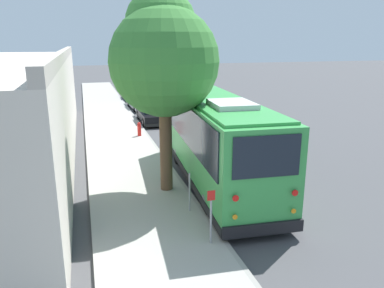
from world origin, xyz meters
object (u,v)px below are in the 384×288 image
(parked_sedan_white, at_px, (141,102))
(sign_post_far, at_px, (190,192))
(shuttle_bus, at_px, (217,137))
(parked_sedan_navy, at_px, (134,93))
(sign_post_near, at_px, (211,216))
(fire_hydrant, at_px, (139,129))
(parked_sedan_black, at_px, (152,114))
(street_tree, at_px, (164,54))

(parked_sedan_white, distance_m, sign_post_far, 20.54)
(shuttle_bus, xyz_separation_m, parked_sedan_navy, (23.62, 0.15, -1.31))
(sign_post_near, distance_m, sign_post_far, 2.13)
(shuttle_bus, xyz_separation_m, fire_hydrant, (8.09, 1.90, -1.37))
(parked_sedan_black, bearing_deg, parked_sedan_navy, -0.65)
(shuttle_bus, bearing_deg, sign_post_near, 162.22)
(shuttle_bus, distance_m, parked_sedan_navy, 23.65)
(parked_sedan_white, bearing_deg, sign_post_far, 172.67)
(street_tree, bearing_deg, parked_sedan_navy, -4.75)
(parked_sedan_black, bearing_deg, shuttle_bus, -177.77)
(fire_hydrant, bearing_deg, parked_sedan_black, -19.98)
(shuttle_bus, distance_m, fire_hydrant, 8.42)
(fire_hydrant, bearing_deg, sign_post_far, -179.55)
(sign_post_near, relative_size, sign_post_far, 1.18)
(parked_sedan_navy, distance_m, fire_hydrant, 15.63)
(parked_sedan_white, relative_size, sign_post_far, 3.47)
(shuttle_bus, xyz_separation_m, parked_sedan_white, (18.04, 0.28, -1.34))
(sign_post_far, xyz_separation_m, fire_hydrant, (10.53, 0.08, -0.25))
(parked_sedan_black, xyz_separation_m, parked_sedan_white, (5.75, -0.10, -0.00))
(street_tree, relative_size, sign_post_near, 4.65)
(street_tree, xyz_separation_m, sign_post_far, (-2.18, -0.31, -4.29))
(parked_sedan_white, distance_m, fire_hydrant, 10.09)
(parked_sedan_black, bearing_deg, street_tree, 172.51)
(shuttle_bus, xyz_separation_m, street_tree, (-0.26, 2.13, 3.18))
(sign_post_far, bearing_deg, sign_post_near, 180.00)
(sign_post_far, bearing_deg, fire_hydrant, 0.45)
(parked_sedan_white, bearing_deg, fire_hydrant, 167.71)
(street_tree, bearing_deg, sign_post_far, -171.80)
(street_tree, bearing_deg, fire_hydrant, -1.59)
(sign_post_near, bearing_deg, parked_sedan_navy, -3.39)
(shuttle_bus, height_order, sign_post_near, shuttle_bus)
(shuttle_bus, distance_m, sign_post_near, 5.01)
(parked_sedan_white, bearing_deg, street_tree, 171.18)
(parked_sedan_black, relative_size, sign_post_far, 3.33)
(parked_sedan_black, relative_size, fire_hydrant, 5.41)
(fire_hydrant, bearing_deg, street_tree, 178.41)
(sign_post_far, bearing_deg, shuttle_bus, -36.64)
(shuttle_bus, height_order, fire_hydrant, shuttle_bus)
(parked_sedan_black, distance_m, street_tree, 13.45)
(parked_sedan_black, bearing_deg, sign_post_near, 175.59)
(parked_sedan_black, distance_m, fire_hydrant, 4.47)
(shuttle_bus, height_order, parked_sedan_black, shuttle_bus)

